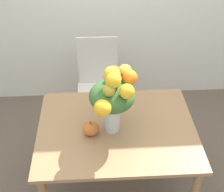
{
  "coord_description": "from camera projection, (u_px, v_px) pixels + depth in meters",
  "views": [
    {
      "loc": [
        -0.14,
        -1.73,
        2.38
      ],
      "look_at": [
        -0.04,
        -0.01,
        1.04
      ],
      "focal_mm": 50.0,
      "sensor_mm": 36.0,
      "label": 1
    }
  ],
  "objects": [
    {
      "name": "dining_chair_near_window",
      "position": [
        98.0,
        86.0,
        3.16
      ],
      "size": [
        0.42,
        0.42,
        1.0
      ],
      "rotation": [
        0.0,
        0.0,
        -0.01
      ],
      "color": "silver",
      "rests_on": "ground_plane"
    },
    {
      "name": "ground_plane",
      "position": [
        116.0,
        185.0,
        2.83
      ],
      "size": [
        12.0,
        12.0,
        0.0
      ],
      "primitive_type": "plane",
      "color": "brown"
    },
    {
      "name": "dining_table",
      "position": [
        117.0,
        137.0,
        2.44
      ],
      "size": [
        1.21,
        0.93,
        0.72
      ],
      "color": "#9E754C",
      "rests_on": "ground_plane"
    },
    {
      "name": "flower_vase",
      "position": [
        113.0,
        95.0,
        2.17
      ],
      "size": [
        0.35,
        0.46,
        0.56
      ],
      "color": "silver",
      "rests_on": "dining_table"
    },
    {
      "name": "pumpkin",
      "position": [
        91.0,
        128.0,
        2.31
      ],
      "size": [
        0.12,
        0.12,
        0.11
      ],
      "color": "orange",
      "rests_on": "dining_table"
    }
  ]
}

